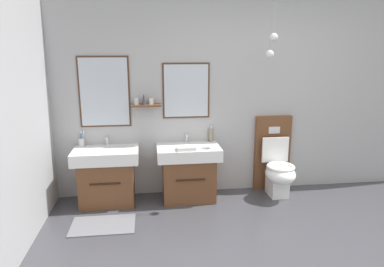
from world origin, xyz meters
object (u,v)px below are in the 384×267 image
at_px(vanity_sink_right, 188,171).
at_px(soap_dispenser, 211,135).
at_px(vanity_sink_left, 107,174).
at_px(toothbrush_cup, 82,142).
at_px(folded_hand_towel, 186,148).
at_px(toilet, 276,166).

height_order(vanity_sink_right, soap_dispenser, soap_dispenser).
relative_size(vanity_sink_left, toothbrush_cup, 4.08).
distance_m(toothbrush_cup, folded_hand_towel, 1.31).
distance_m(vanity_sink_right, soap_dispenser, 0.55).
height_order(toilet, toothbrush_cup, toilet).
distance_m(toilet, toothbrush_cup, 2.49).
xyz_separation_m(vanity_sink_right, toilet, (1.15, 0.02, 0.01)).
relative_size(toothbrush_cup, soap_dispenser, 0.95).
relative_size(toilet, soap_dispenser, 5.00).
xyz_separation_m(vanity_sink_left, toothbrush_cup, (-0.31, 0.18, 0.38)).
relative_size(vanity_sink_right, toothbrush_cup, 4.08).
relative_size(toilet, toothbrush_cup, 5.26).
bearing_deg(soap_dispenser, vanity_sink_left, -171.79).
xyz_separation_m(vanity_sink_left, vanity_sink_right, (1.00, 0.00, 0.00)).
xyz_separation_m(toilet, folded_hand_towel, (-1.19, -0.18, 0.33)).
relative_size(vanity_sink_left, folded_hand_towel, 3.52).
bearing_deg(toilet, folded_hand_towel, -171.53).
height_order(toilet, folded_hand_towel, toilet).
bearing_deg(vanity_sink_right, folded_hand_towel, -104.16).
xyz_separation_m(vanity_sink_left, soap_dispenser, (1.32, 0.19, 0.41)).
xyz_separation_m(vanity_sink_left, toilet, (2.15, 0.02, 0.01)).
bearing_deg(vanity_sink_right, vanity_sink_left, 180.00).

